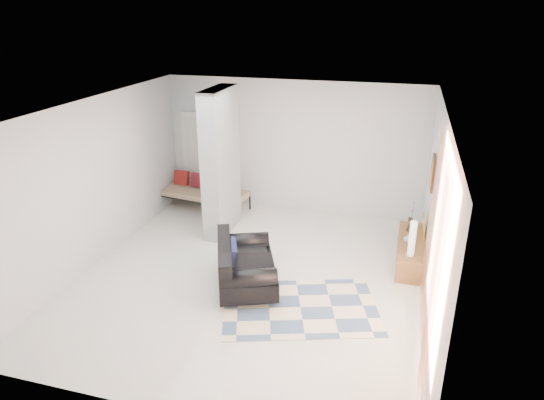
# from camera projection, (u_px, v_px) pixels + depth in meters

# --- Properties ---
(floor) EXTENTS (6.00, 6.00, 0.00)m
(floor) POSITION_uv_depth(u_px,v_px,m) (251.00, 277.00, 8.02)
(floor) COLOR white
(floor) RESTS_ON ground
(ceiling) EXTENTS (6.00, 6.00, 0.00)m
(ceiling) POSITION_uv_depth(u_px,v_px,m) (248.00, 108.00, 6.98)
(ceiling) COLOR white
(ceiling) RESTS_ON wall_back
(wall_back) EXTENTS (6.00, 0.00, 6.00)m
(wall_back) POSITION_uv_depth(u_px,v_px,m) (294.00, 147.00, 10.18)
(wall_back) COLOR silver
(wall_back) RESTS_ON ground
(wall_front) EXTENTS (6.00, 0.00, 6.00)m
(wall_front) POSITION_uv_depth(u_px,v_px,m) (156.00, 306.00, 4.82)
(wall_front) COLOR silver
(wall_front) RESTS_ON ground
(wall_left) EXTENTS (0.00, 6.00, 6.00)m
(wall_left) POSITION_uv_depth(u_px,v_px,m) (95.00, 182.00, 8.18)
(wall_left) COLOR silver
(wall_left) RESTS_ON ground
(wall_right) EXTENTS (0.00, 6.00, 6.00)m
(wall_right) POSITION_uv_depth(u_px,v_px,m) (435.00, 218.00, 6.81)
(wall_right) COLOR silver
(wall_right) RESTS_ON ground
(partition_column) EXTENTS (0.35, 1.20, 2.80)m
(partition_column) POSITION_uv_depth(u_px,v_px,m) (221.00, 163.00, 9.20)
(partition_column) COLOR #9A9FA1
(partition_column) RESTS_ON floor
(hallway_door) EXTENTS (0.85, 0.06, 2.04)m
(hallway_door) POSITION_uv_depth(u_px,v_px,m) (202.00, 158.00, 10.81)
(hallway_door) COLOR white
(hallway_door) RESTS_ON floor
(curtain) EXTENTS (0.00, 2.55, 2.55)m
(curtain) POSITION_uv_depth(u_px,v_px,m) (432.00, 251.00, 5.79)
(curtain) COLOR #FF7B43
(curtain) RESTS_ON wall_right
(wall_art) EXTENTS (0.04, 0.45, 0.55)m
(wall_art) POSITION_uv_depth(u_px,v_px,m) (433.00, 173.00, 7.85)
(wall_art) COLOR #3B2010
(wall_art) RESTS_ON wall_right
(media_console) EXTENTS (0.45, 1.62, 0.80)m
(media_console) POSITION_uv_depth(u_px,v_px,m) (411.00, 251.00, 8.44)
(media_console) COLOR brown
(media_console) RESTS_ON floor
(loveseat) EXTENTS (1.35, 1.70, 0.76)m
(loveseat) POSITION_uv_depth(u_px,v_px,m) (243.00, 265.00, 7.65)
(loveseat) COLOR silver
(loveseat) RESTS_ON floor
(daybed) EXTENTS (2.03, 1.08, 0.77)m
(daybed) POSITION_uv_depth(u_px,v_px,m) (202.00, 191.00, 10.56)
(daybed) COLOR black
(daybed) RESTS_ON floor
(area_rug) EXTENTS (2.62, 2.13, 0.01)m
(area_rug) POSITION_uv_depth(u_px,v_px,m) (300.00, 307.00, 7.20)
(area_rug) COLOR beige
(area_rug) RESTS_ON floor
(cylinder_lamp) EXTENTS (0.11, 0.11, 0.60)m
(cylinder_lamp) POSITION_uv_depth(u_px,v_px,m) (412.00, 239.00, 7.77)
(cylinder_lamp) COLOR white
(cylinder_lamp) RESTS_ON media_console
(bronze_figurine) EXTENTS (0.14, 0.14, 0.26)m
(bronze_figurine) POSITION_uv_depth(u_px,v_px,m) (410.00, 224.00, 8.70)
(bronze_figurine) COLOR #312215
(bronze_figurine) RESTS_ON media_console
(vase) EXTENTS (0.20, 0.20, 0.20)m
(vase) POSITION_uv_depth(u_px,v_px,m) (409.00, 238.00, 8.23)
(vase) COLOR silver
(vase) RESTS_ON media_console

